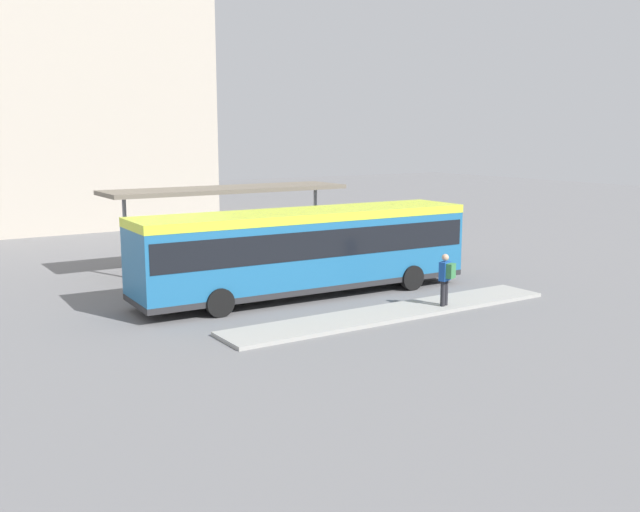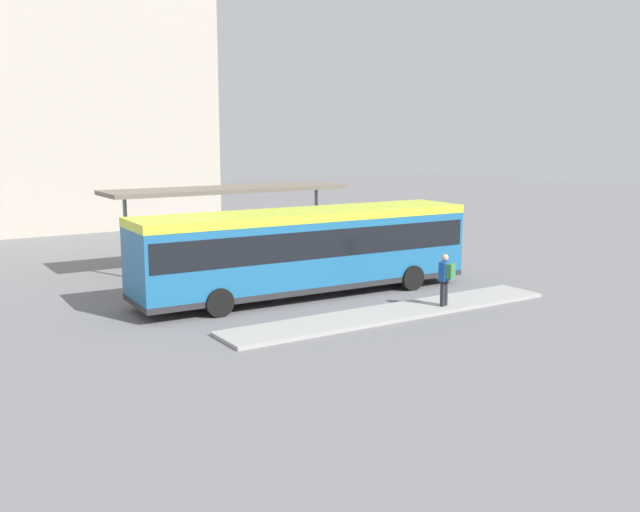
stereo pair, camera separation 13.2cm
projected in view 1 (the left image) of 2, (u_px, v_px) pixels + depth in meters
ground_plane at (306, 295)px, 25.62m from camera, size 120.00×120.00×0.00m
curb_island at (394, 312)px, 22.95m from camera, size 11.98×1.80×0.12m
city_bus at (306, 246)px, 25.32m from camera, size 12.51×3.04×3.07m
pedestrian_waiting at (446, 276)px, 23.41m from camera, size 0.49×0.53×1.74m
bicycle_red at (443, 251)px, 33.20m from camera, size 0.48×1.55×0.67m
bicycle_black at (437, 248)px, 34.00m from camera, size 0.48×1.72×0.74m
bicycle_orange at (424, 246)px, 34.57m from camera, size 0.48×1.73×0.75m
station_shelter at (227, 191)px, 30.63m from camera, size 10.61×2.75×3.47m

